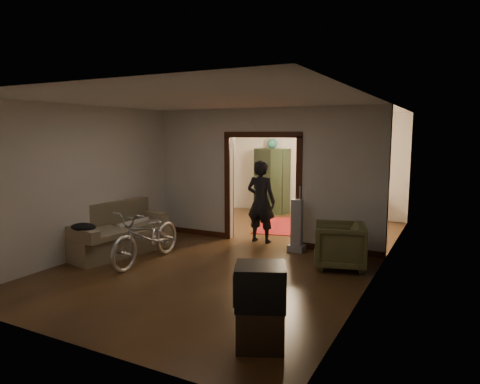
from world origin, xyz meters
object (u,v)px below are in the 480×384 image
Objects in this scene: sofa at (119,228)px; armchair at (339,245)px; desk at (353,206)px; locker at (272,181)px; person at (261,202)px; bicycle at (147,236)px.

sofa reaches higher than armchair.
desk reaches higher than armchair.
sofa is at bearing -90.70° from locker.
person is 3.45m from locker.
person is (-1.92, 0.97, 0.48)m from armchair.
locker is at bearing -172.80° from desk.
locker is 1.73× the size of desk.
bicycle reaches higher than armchair.
armchair is 0.79× the size of desk.
bicycle is 2.17× the size of armchair.
locker reaches higher than armchair.
desk is (-0.68, 4.05, 0.01)m from armchair.
person reaches higher than sofa.
locker reaches higher than desk.
bicycle is at bearing -80.77° from locker.
sofa is 6.06m from desk.
bicycle is 2.57m from person.
person is 0.94× the size of locker.
sofa is at bearing 160.91° from bicycle.
locker reaches higher than person.
person reaches higher than desk.
locker is at bearing 86.83° from bicycle.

